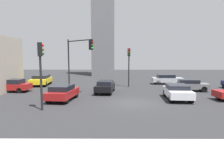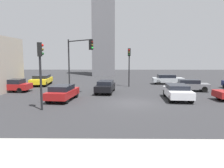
{
  "view_description": "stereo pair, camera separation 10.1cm",
  "coord_description": "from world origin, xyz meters",
  "px_view_note": "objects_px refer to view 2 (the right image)",
  "views": [
    {
      "loc": [
        -1.71,
        -18.09,
        3.94
      ],
      "look_at": [
        -1.86,
        3.03,
        1.26
      ],
      "focal_mm": 34.67,
      "sensor_mm": 36.0,
      "label": 1
    },
    {
      "loc": [
        -1.61,
        -18.08,
        3.94
      ],
      "look_at": [
        -1.86,
        3.03,
        1.26
      ],
      "focal_mm": 34.67,
      "sensor_mm": 36.0,
      "label": 2
    }
  ],
  "objects_px": {
    "car_2": "(105,86)",
    "car_6": "(190,85)",
    "traffic_light_2": "(79,54)",
    "car_8": "(10,85)",
    "car_7": "(177,91)",
    "traffic_light_1": "(129,60)",
    "traffic_light_0": "(40,63)",
    "car_3": "(167,79)",
    "car_0": "(63,92)",
    "car_1": "(42,80)"
  },
  "relations": [
    {
      "from": "car_3",
      "to": "car_8",
      "type": "xyz_separation_m",
      "value": [
        -19.37,
        -7.03,
        0.01
      ]
    },
    {
      "from": "car_0",
      "to": "car_1",
      "type": "height_order",
      "value": "car_0"
    },
    {
      "from": "car_0",
      "to": "car_6",
      "type": "height_order",
      "value": "car_0"
    },
    {
      "from": "car_1",
      "to": "car_6",
      "type": "xyz_separation_m",
      "value": [
        18.78,
        -5.03,
        -0.04
      ]
    },
    {
      "from": "car_0",
      "to": "car_3",
      "type": "relative_size",
      "value": 1.01
    },
    {
      "from": "car_0",
      "to": "car_2",
      "type": "height_order",
      "value": "car_0"
    },
    {
      "from": "car_3",
      "to": "car_7",
      "type": "relative_size",
      "value": 0.95
    },
    {
      "from": "car_7",
      "to": "car_8",
      "type": "xyz_separation_m",
      "value": [
        -17.57,
        4.22,
        -0.0
      ]
    },
    {
      "from": "traffic_light_1",
      "to": "car_1",
      "type": "distance_m",
      "value": 12.4
    },
    {
      "from": "traffic_light_1",
      "to": "car_8",
      "type": "relative_size",
      "value": 1.07
    },
    {
      "from": "car_6",
      "to": "car_8",
      "type": "bearing_deg",
      "value": -171.55
    },
    {
      "from": "car_0",
      "to": "car_2",
      "type": "xyz_separation_m",
      "value": [
        3.69,
        4.18,
        -0.02
      ]
    },
    {
      "from": "car_8",
      "to": "car_7",
      "type": "bearing_deg",
      "value": 169.88
    },
    {
      "from": "car_2",
      "to": "car_8",
      "type": "distance_m",
      "value": 10.78
    },
    {
      "from": "traffic_light_2",
      "to": "car_3",
      "type": "bearing_deg",
      "value": 75.42
    },
    {
      "from": "car_0",
      "to": "car_3",
      "type": "bearing_deg",
      "value": -39.34
    },
    {
      "from": "car_2",
      "to": "car_7",
      "type": "relative_size",
      "value": 0.97
    },
    {
      "from": "traffic_light_2",
      "to": "car_3",
      "type": "relative_size",
      "value": 1.36
    },
    {
      "from": "traffic_light_1",
      "to": "car_2",
      "type": "relative_size",
      "value": 1.13
    },
    {
      "from": "traffic_light_2",
      "to": "car_2",
      "type": "distance_m",
      "value": 4.67
    },
    {
      "from": "car_0",
      "to": "car_1",
      "type": "bearing_deg",
      "value": 34.34
    },
    {
      "from": "traffic_light_0",
      "to": "car_7",
      "type": "relative_size",
      "value": 1.09
    },
    {
      "from": "car_1",
      "to": "car_3",
      "type": "height_order",
      "value": "car_1"
    },
    {
      "from": "car_0",
      "to": "car_7",
      "type": "xyz_separation_m",
      "value": [
        10.5,
        0.54,
        0.0
      ]
    },
    {
      "from": "car_6",
      "to": "car_7",
      "type": "xyz_separation_m",
      "value": [
        -2.86,
        -4.86,
        0.03
      ]
    },
    {
      "from": "car_1",
      "to": "car_6",
      "type": "bearing_deg",
      "value": 70.49
    },
    {
      "from": "traffic_light_1",
      "to": "traffic_light_2",
      "type": "height_order",
      "value": "traffic_light_2"
    },
    {
      "from": "traffic_light_2",
      "to": "car_0",
      "type": "relative_size",
      "value": 1.35
    },
    {
      "from": "car_7",
      "to": "traffic_light_1",
      "type": "bearing_deg",
      "value": -151.39
    },
    {
      "from": "car_2",
      "to": "car_6",
      "type": "distance_m",
      "value": 9.74
    },
    {
      "from": "car_2",
      "to": "car_6",
      "type": "height_order",
      "value": "car_6"
    },
    {
      "from": "traffic_light_1",
      "to": "traffic_light_2",
      "type": "xyz_separation_m",
      "value": [
        -5.87,
        -4.25,
        0.77
      ]
    },
    {
      "from": "traffic_light_0",
      "to": "car_0",
      "type": "relative_size",
      "value": 1.13
    },
    {
      "from": "traffic_light_2",
      "to": "car_2",
      "type": "xyz_separation_m",
      "value": [
        2.97,
        -0.63,
        -3.54
      ]
    },
    {
      "from": "traffic_light_0",
      "to": "traffic_light_2",
      "type": "xyz_separation_m",
      "value": [
        1.4,
        8.4,
        0.8
      ]
    },
    {
      "from": "traffic_light_1",
      "to": "car_8",
      "type": "height_order",
      "value": "traffic_light_1"
    },
    {
      "from": "car_3",
      "to": "car_6",
      "type": "distance_m",
      "value": 6.49
    },
    {
      "from": "car_8",
      "to": "car_2",
      "type": "bearing_deg",
      "value": -179.71
    },
    {
      "from": "traffic_light_2",
      "to": "car_0",
      "type": "xyz_separation_m",
      "value": [
        -0.72,
        -4.81,
        -3.52
      ]
    },
    {
      "from": "traffic_light_1",
      "to": "car_2",
      "type": "distance_m",
      "value": 6.32
    },
    {
      "from": "car_7",
      "to": "car_8",
      "type": "relative_size",
      "value": 0.97
    },
    {
      "from": "traffic_light_0",
      "to": "car_7",
      "type": "distance_m",
      "value": 12.22
    },
    {
      "from": "car_2",
      "to": "car_3",
      "type": "distance_m",
      "value": 11.5
    },
    {
      "from": "car_7",
      "to": "traffic_light_0",
      "type": "bearing_deg",
      "value": -65.74
    },
    {
      "from": "car_6",
      "to": "car_7",
      "type": "relative_size",
      "value": 0.9
    },
    {
      "from": "traffic_light_2",
      "to": "car_6",
      "type": "xyz_separation_m",
      "value": [
        12.64,
        0.59,
        -3.55
      ]
    },
    {
      "from": "traffic_light_0",
      "to": "traffic_light_2",
      "type": "bearing_deg",
      "value": 58.08
    },
    {
      "from": "car_8",
      "to": "car_3",
      "type": "bearing_deg",
      "value": -156.64
    },
    {
      "from": "car_1",
      "to": "traffic_light_2",
      "type": "bearing_deg",
      "value": 43.03
    },
    {
      "from": "car_6",
      "to": "traffic_light_2",
      "type": "bearing_deg",
      "value": -170.65
    }
  ]
}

